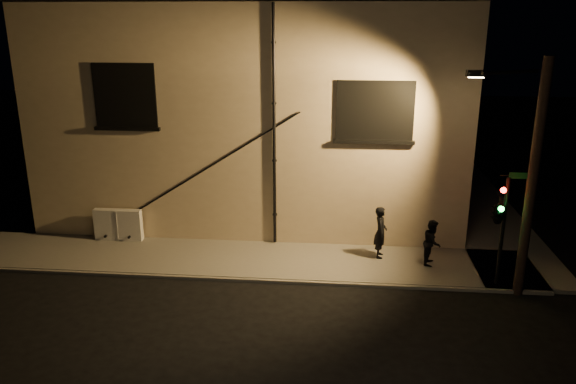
# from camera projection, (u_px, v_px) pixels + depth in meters

# --- Properties ---
(ground) EXTENTS (90.00, 90.00, 0.00)m
(ground) POSITION_uv_depth(u_px,v_px,m) (321.00, 284.00, 17.57)
(ground) COLOR black
(sidewalk) EXTENTS (21.00, 16.00, 0.12)m
(sidewalk) POSITION_uv_depth(u_px,v_px,m) (357.00, 232.00, 21.61)
(sidewalk) COLOR slate
(sidewalk) RESTS_ON ground
(building) EXTENTS (16.20, 12.23, 8.80)m
(building) POSITION_uv_depth(u_px,v_px,m) (264.00, 101.00, 25.07)
(building) COLOR beige
(building) RESTS_ON ground
(utility_cabinet) EXTENTS (1.76, 0.30, 1.16)m
(utility_cabinet) POSITION_uv_depth(u_px,v_px,m) (118.00, 225.00, 20.61)
(utility_cabinet) COLOR silver
(utility_cabinet) RESTS_ON sidewalk
(pedestrian_a) EXTENTS (0.47, 0.68, 1.79)m
(pedestrian_a) POSITION_uv_depth(u_px,v_px,m) (380.00, 232.00, 19.03)
(pedestrian_a) COLOR black
(pedestrian_a) RESTS_ON sidewalk
(pedestrian_b) EXTENTS (0.76, 0.87, 1.53)m
(pedestrian_b) POSITION_uv_depth(u_px,v_px,m) (432.00, 242.00, 18.52)
(pedestrian_b) COLOR black
(pedestrian_b) RESTS_ON sidewalk
(traffic_signal) EXTENTS (1.25, 2.10, 3.57)m
(traffic_signal) POSITION_uv_depth(u_px,v_px,m) (499.00, 211.00, 16.53)
(traffic_signal) COLOR black
(traffic_signal) RESTS_ON sidewalk
(streetlamp_pole) EXTENTS (2.02, 1.39, 7.02)m
(streetlamp_pole) POSITION_uv_depth(u_px,v_px,m) (529.00, 174.00, 15.94)
(streetlamp_pole) COLOR black
(streetlamp_pole) RESTS_ON ground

